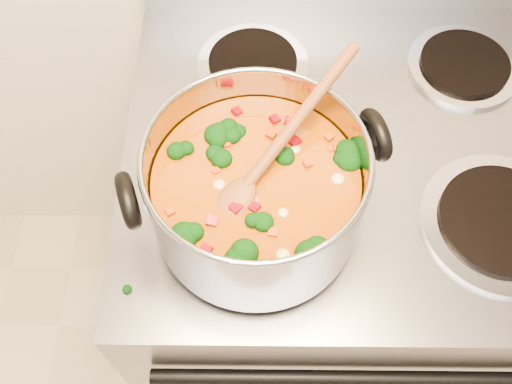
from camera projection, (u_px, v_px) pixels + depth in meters
electric_range at (333, 252)px, 1.33m from camera, size 0.79×0.71×1.08m
stockpot at (256, 191)px, 0.78m from camera, size 0.36×0.30×0.18m
wooden_spoon at (266, 161)px, 0.74m from camera, size 0.21×0.25×0.11m
cooktop_crumbs at (190, 234)px, 0.84m from camera, size 0.35×0.16×0.01m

